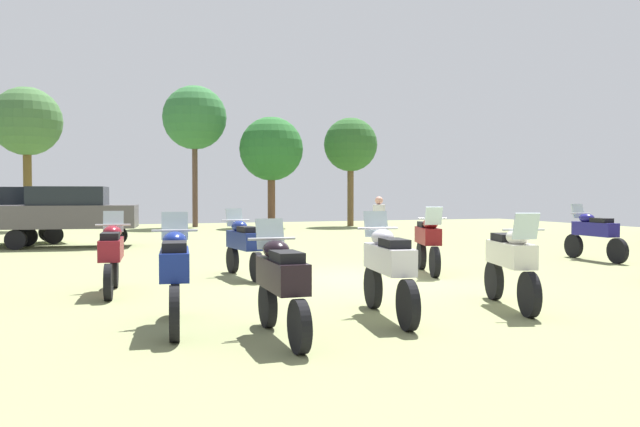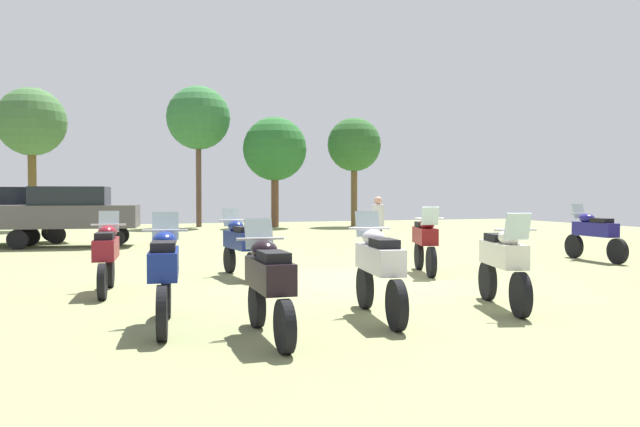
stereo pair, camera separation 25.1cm
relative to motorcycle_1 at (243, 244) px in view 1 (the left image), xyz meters
The scene contains 16 objects.
ground_plane 2.61m from the motorcycle_1, 24.76° to the right, with size 44.00×52.00×0.02m.
motorcycle_1 is the anchor object (origin of this frame).
motorcycle_4 5.09m from the motorcycle_1, 113.09° to the right, with size 0.63×2.15×1.51m.
motorcycle_7 5.10m from the motorcycle_1, 79.51° to the right, with size 0.68×2.29×1.50m.
motorcycle_8 9.48m from the motorcycle_1, ahead, with size 0.62×2.29×1.48m.
motorcycle_9 4.06m from the motorcycle_1, 10.62° to the right, with size 0.83×2.05×1.49m.
motorcycle_10 3.01m from the motorcycle_1, 153.23° to the right, with size 0.62×2.07×1.45m.
motorcycle_11 5.82m from the motorcycle_1, 58.40° to the right, with size 0.82×2.11×1.49m.
motorcycle_12 5.80m from the motorcycle_1, 98.51° to the right, with size 0.62×2.07×1.44m.
car_1 12.82m from the motorcycle_1, 117.07° to the left, with size 4.56×2.57×2.00m.
car_2 10.08m from the motorcycle_1, 111.56° to the left, with size 4.52×2.40×2.00m.
person_1 5.30m from the motorcycle_1, 32.25° to the left, with size 0.48×0.48×1.69m.
tree_1 21.87m from the motorcycle_1, 105.97° to the left, with size 3.30×3.30×6.92m.
tree_3 21.99m from the motorcycle_1, 61.36° to the left, with size 2.93×2.93×5.92m.
tree_4 21.57m from the motorcycle_1, 83.98° to the left, with size 3.37×3.37×7.49m.
tree_5 20.55m from the motorcycle_1, 72.81° to the left, with size 3.37×3.37×5.83m.
Camera 1 is at (-5.30, -12.02, 1.78)m, focal length 35.58 mm.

